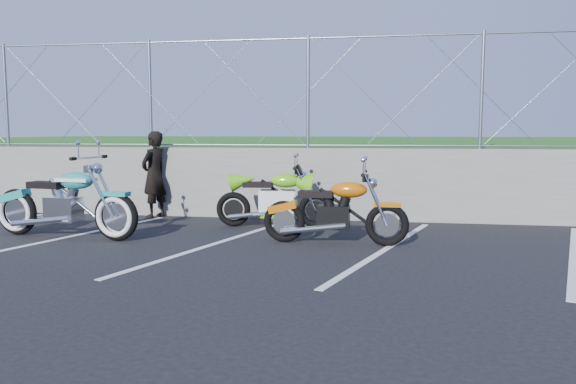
% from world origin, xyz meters
% --- Properties ---
extents(ground, '(90.00, 90.00, 0.00)m').
position_xyz_m(ground, '(0.00, 0.00, 0.00)').
color(ground, black).
rests_on(ground, ground).
extents(retaining_wall, '(30.00, 0.22, 1.30)m').
position_xyz_m(retaining_wall, '(0.00, 3.50, 0.65)').
color(retaining_wall, slate).
rests_on(retaining_wall, ground).
extents(grass_field, '(30.00, 20.00, 1.30)m').
position_xyz_m(grass_field, '(0.00, 13.50, 0.65)').
color(grass_field, '#1F5416').
rests_on(grass_field, ground).
extents(chain_link_fence, '(28.00, 0.03, 2.00)m').
position_xyz_m(chain_link_fence, '(0.00, 3.50, 2.30)').
color(chain_link_fence, gray).
rests_on(chain_link_fence, retaining_wall).
extents(parking_lines, '(18.29, 4.31, 0.01)m').
position_xyz_m(parking_lines, '(1.20, 1.00, 0.00)').
color(parking_lines, silver).
rests_on(parking_lines, ground).
extents(cruiser_turquoise, '(2.48, 0.78, 1.23)m').
position_xyz_m(cruiser_turquoise, '(-2.34, 1.06, 0.49)').
color(cruiser_turquoise, black).
rests_on(cruiser_turquoise, ground).
extents(naked_orange, '(2.08, 0.71, 1.03)m').
position_xyz_m(naked_orange, '(1.71, 1.24, 0.44)').
color(naked_orange, black).
rests_on(naked_orange, ground).
extents(sportbike_green, '(1.98, 0.71, 1.02)m').
position_xyz_m(sportbike_green, '(0.59, 2.50, 0.44)').
color(sportbike_green, black).
rests_on(sportbike_green, ground).
extents(person_standing, '(0.55, 0.67, 1.60)m').
position_xyz_m(person_standing, '(-1.83, 3.17, 0.80)').
color(person_standing, black).
rests_on(person_standing, ground).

